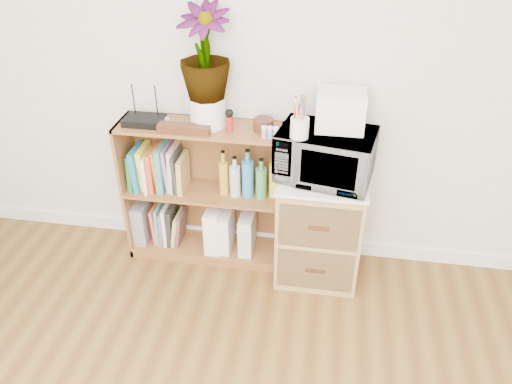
# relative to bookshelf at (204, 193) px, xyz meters

# --- Properties ---
(skirting_board) EXTENTS (4.00, 0.02, 0.10)m
(skirting_board) POSITION_rel_bookshelf_xyz_m (0.35, 0.14, -0.42)
(skirting_board) COLOR white
(skirting_board) RESTS_ON ground
(bookshelf) EXTENTS (1.00, 0.30, 0.95)m
(bookshelf) POSITION_rel_bookshelf_xyz_m (0.00, 0.00, 0.00)
(bookshelf) COLOR brown
(bookshelf) RESTS_ON ground
(wicker_unit) EXTENTS (0.50, 0.45, 0.70)m
(wicker_unit) POSITION_rel_bookshelf_xyz_m (0.75, -0.08, -0.12)
(wicker_unit) COLOR #9E7542
(wicker_unit) RESTS_ON ground
(microwave) EXTENTS (0.59, 0.45, 0.29)m
(microwave) POSITION_rel_bookshelf_xyz_m (0.75, -0.08, 0.39)
(microwave) COLOR white
(microwave) RESTS_ON wicker_unit
(pen_cup) EXTENTS (0.10, 0.10, 0.11)m
(pen_cup) POSITION_rel_bookshelf_xyz_m (0.60, -0.18, 0.59)
(pen_cup) COLOR white
(pen_cup) RESTS_ON microwave
(small_appliance) EXTENTS (0.26, 0.22, 0.21)m
(small_appliance) POSITION_rel_bookshelf_xyz_m (0.81, -0.02, 0.64)
(small_appliance) COLOR white
(small_appliance) RESTS_ON microwave
(router) EXTENTS (0.23, 0.16, 0.04)m
(router) POSITION_rel_bookshelf_xyz_m (-0.33, -0.02, 0.50)
(router) COLOR black
(router) RESTS_ON bookshelf
(white_bowl) EXTENTS (0.13, 0.13, 0.03)m
(white_bowl) POSITION_rel_bookshelf_xyz_m (-0.24, -0.03, 0.49)
(white_bowl) COLOR silver
(white_bowl) RESTS_ON bookshelf
(plant_pot) EXTENTS (0.20, 0.20, 0.17)m
(plant_pot) POSITION_rel_bookshelf_xyz_m (0.05, 0.02, 0.56)
(plant_pot) COLOR white
(plant_pot) RESTS_ON bookshelf
(potted_plant) EXTENTS (0.29, 0.29, 0.52)m
(potted_plant) POSITION_rel_bookshelf_xyz_m (0.05, 0.02, 0.91)
(potted_plant) COLOR #307935
(potted_plant) RESTS_ON plant_pot
(trinket_box) EXTENTS (0.30, 0.08, 0.05)m
(trinket_box) POSITION_rel_bookshelf_xyz_m (-0.06, -0.10, 0.50)
(trinket_box) COLOR #3B1D10
(trinket_box) RESTS_ON bookshelf
(kokeshi_doll) EXTENTS (0.04, 0.04, 0.09)m
(kokeshi_doll) POSITION_rel_bookshelf_xyz_m (0.19, -0.04, 0.52)
(kokeshi_doll) COLOR #A21C13
(kokeshi_doll) RESTS_ON bookshelf
(wooden_bowl) EXTENTS (0.12, 0.12, 0.07)m
(wooden_bowl) POSITION_rel_bookshelf_xyz_m (0.38, 0.01, 0.51)
(wooden_bowl) COLOR #3D1F10
(wooden_bowl) RESTS_ON bookshelf
(paint_jars) EXTENTS (0.12, 0.04, 0.06)m
(paint_jars) POSITION_rel_bookshelf_xyz_m (0.43, -0.09, 0.50)
(paint_jars) COLOR #CA7093
(paint_jars) RESTS_ON bookshelf
(file_box) EXTENTS (0.09, 0.23, 0.29)m
(file_box) POSITION_rel_bookshelf_xyz_m (-0.44, 0.00, -0.26)
(file_box) COLOR gray
(file_box) RESTS_ON bookshelf
(magazine_holder_left) EXTENTS (0.10, 0.24, 0.31)m
(magazine_holder_left) POSITION_rel_bookshelf_xyz_m (0.06, -0.01, -0.25)
(magazine_holder_left) COLOR white
(magazine_holder_left) RESTS_ON bookshelf
(magazine_holder_mid) EXTENTS (0.09, 0.22, 0.28)m
(magazine_holder_mid) POSITION_rel_bookshelf_xyz_m (0.14, -0.01, -0.27)
(magazine_holder_mid) COLOR white
(magazine_holder_mid) RESTS_ON bookshelf
(magazine_holder_right) EXTENTS (0.09, 0.22, 0.28)m
(magazine_holder_right) POSITION_rel_bookshelf_xyz_m (0.28, -0.01, -0.27)
(magazine_holder_right) COLOR silver
(magazine_holder_right) RESTS_ON bookshelf
(cookbooks) EXTENTS (0.36, 0.20, 0.30)m
(cookbooks) POSITION_rel_bookshelf_xyz_m (-0.28, 0.00, 0.16)
(cookbooks) COLOR #1E722F
(cookbooks) RESTS_ON bookshelf
(liquor_bottles) EXTENTS (0.38, 0.07, 0.31)m
(liquor_bottles) POSITION_rel_bookshelf_xyz_m (0.30, 0.00, 0.17)
(liquor_bottles) COLOR gold
(liquor_bottles) RESTS_ON bookshelf
(lower_books) EXTENTS (0.21, 0.19, 0.29)m
(lower_books) POSITION_rel_bookshelf_xyz_m (-0.26, 0.00, -0.27)
(lower_books) COLOR #F2532A
(lower_books) RESTS_ON bookshelf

